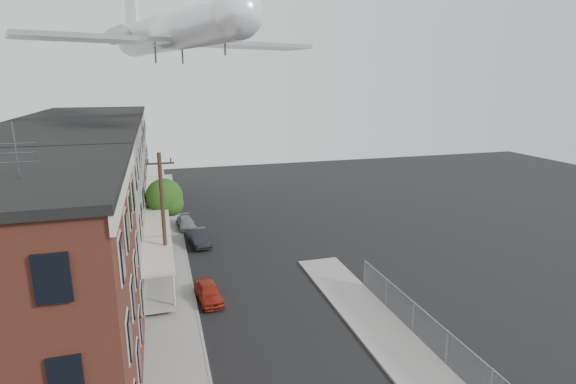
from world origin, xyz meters
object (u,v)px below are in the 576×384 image
at_px(car_far, 186,223).
at_px(airplane, 169,31).
at_px(street_tree, 166,199).
at_px(car_near, 209,292).
at_px(utility_pole, 163,218).
at_px(car_mid, 199,237).

distance_m(car_far, airplane, 16.81).
bearing_deg(airplane, street_tree, 138.86).
relative_size(car_near, car_far, 0.94).
distance_m(utility_pole, street_tree, 10.00).
bearing_deg(utility_pole, airplane, 80.92).
height_order(utility_pole, street_tree, utility_pole).
xyz_separation_m(car_near, airplane, (-0.96, 12.10, 16.55)).
relative_size(utility_pole, street_tree, 1.73).
bearing_deg(airplane, car_near, -85.47).
bearing_deg(street_tree, car_near, -81.03).
height_order(car_near, airplane, airplane).
bearing_deg(street_tree, car_far, 44.35).
bearing_deg(car_mid, airplane, 116.93).
bearing_deg(airplane, car_mid, -55.61).
relative_size(street_tree, car_near, 1.49).
relative_size(car_mid, airplane, 0.15).
distance_m(utility_pole, airplane, 15.42).
height_order(car_near, car_far, car_near).
height_order(car_far, airplane, airplane).
distance_m(car_mid, airplane, 16.65).
height_order(car_near, car_mid, car_mid).
distance_m(street_tree, car_mid, 4.67).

